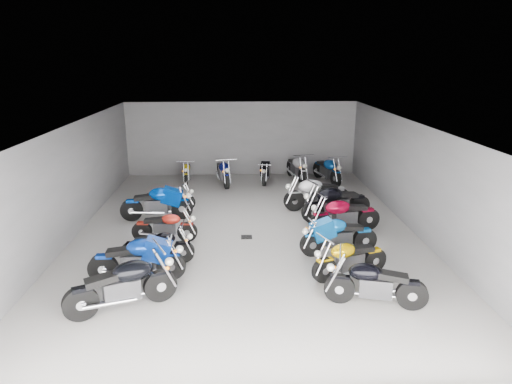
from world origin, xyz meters
TOP-DOWN VIEW (x-y plane):
  - ground at (0.00, 0.00)m, footprint 14.00×14.00m
  - wall_back at (0.00, 7.00)m, footprint 10.00×0.10m
  - wall_left at (-5.00, 0.00)m, footprint 0.10×14.00m
  - wall_right at (5.00, 0.00)m, footprint 0.10×14.00m
  - ceiling at (0.00, 0.00)m, footprint 10.00×14.00m
  - drain_grate at (0.00, -0.50)m, footprint 0.32×0.32m
  - motorcycle_left_a at (-2.63, -4.34)m, footprint 2.16×1.12m
  - motorcycle_left_b at (-2.58, -3.05)m, footprint 2.24×0.46m
  - motorcycle_left_c at (-2.27, -2.10)m, footprint 1.87×0.36m
  - motorcycle_left_d at (-2.30, -0.67)m, footprint 1.87×0.40m
  - motorcycle_left_e at (-2.80, 1.14)m, footprint 2.29×0.49m
  - motorcycle_left_f at (-2.55, 2.21)m, footprint 1.81×0.61m
  - motorcycle_right_a at (2.55, -4.42)m, footprint 2.10×0.65m
  - motorcycle_right_b at (2.35, -3.12)m, footprint 1.93×0.82m
  - motorcycle_right_c at (2.38, -1.77)m, footprint 2.12×0.56m
  - motorcycle_right_d at (2.90, -0.21)m, footprint 2.21×0.62m
  - motorcycle_right_e at (2.88, 0.84)m, footprint 2.34×0.88m
  - motorcycle_right_f at (2.45, 1.95)m, footprint 2.34×0.62m
  - motorcycle_back_b at (-2.32, 5.77)m, footprint 0.39×1.87m
  - motorcycle_back_c at (-0.80, 5.33)m, footprint 0.61×2.17m
  - motorcycle_back_d at (0.99, 5.64)m, footprint 0.53×1.95m
  - motorcycle_back_e at (2.29, 5.77)m, footprint 0.62×2.28m
  - motorcycle_back_f at (3.53, 5.45)m, footprint 0.79×2.19m

SIDE VIEW (x-z plane):
  - ground at x=0.00m, z-range 0.00..0.00m
  - drain_grate at x=0.00m, z-range 0.00..0.01m
  - motorcycle_left_f at x=-2.55m, z-range 0.04..0.85m
  - motorcycle_left_d at x=-2.30m, z-range 0.04..0.86m
  - motorcycle_left_c at x=-2.27m, z-range 0.04..0.86m
  - motorcycle_back_b at x=-2.32m, z-range 0.04..0.86m
  - motorcycle_back_d at x=0.99m, z-range 0.04..0.90m
  - motorcycle_right_b at x=2.35m, z-range 0.04..0.93m
  - motorcycle_right_a at x=2.55m, z-range 0.04..0.98m
  - motorcycle_right_c at x=2.38m, z-range 0.04..0.98m
  - motorcycle_back_c at x=-0.80m, z-range 0.04..1.01m
  - motorcycle_right_d at x=2.90m, z-range 0.04..1.02m
  - motorcycle_left_b at x=-2.58m, z-range 0.05..1.03m
  - motorcycle_back_f at x=3.53m, z-range 0.05..1.03m
  - motorcycle_left_e at x=-2.80m, z-range 0.05..1.05m
  - motorcycle_back_e at x=2.29m, z-range 0.05..1.06m
  - motorcycle_left_a at x=-2.63m, z-range 0.05..1.07m
  - motorcycle_right_f at x=2.45m, z-range 0.05..1.08m
  - motorcycle_right_e at x=2.88m, z-range 0.05..1.11m
  - wall_back at x=0.00m, z-range 0.00..3.20m
  - wall_left at x=-5.00m, z-range 0.00..3.20m
  - wall_right at x=5.00m, z-range 0.00..3.20m
  - ceiling at x=0.00m, z-range 3.20..3.24m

